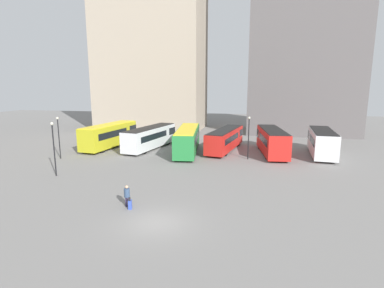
% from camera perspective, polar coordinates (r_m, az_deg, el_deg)
% --- Properties ---
extents(ground_plane, '(160.00, 160.00, 0.00)m').
position_cam_1_polar(ground_plane, '(19.93, -6.75, -14.66)').
color(ground_plane, slate).
extents(building_block_left, '(20.80, 13.17, 35.73)m').
position_cam_1_polar(building_block_left, '(64.13, -7.72, 19.09)').
color(building_block_left, tan).
rests_on(building_block_left, ground_plane).
extents(building_block_right, '(19.26, 12.95, 36.91)m').
position_cam_1_polar(building_block_right, '(61.32, 20.63, 19.47)').
color(building_block_right, '#5B5656').
rests_on(building_block_right, ground_plane).
extents(bus_0, '(3.82, 11.08, 3.33)m').
position_cam_1_polar(bus_0, '(44.49, -15.36, 1.73)').
color(bus_0, gold).
rests_on(bus_0, ground_plane).
extents(bus_1, '(4.36, 11.36, 3.02)m').
position_cam_1_polar(bus_1, '(42.49, -7.89, 1.38)').
color(bus_1, silver).
rests_on(bus_1, ground_plane).
extents(bus_2, '(4.09, 12.08, 3.21)m').
position_cam_1_polar(bus_2, '(39.60, -0.85, 0.93)').
color(bus_2, '#237A38').
rests_on(bus_2, ground_plane).
extents(bus_3, '(4.29, 11.28, 2.88)m').
position_cam_1_polar(bus_3, '(41.18, 6.37, 1.01)').
color(bus_3, red).
rests_on(bus_3, ground_plane).
extents(bus_4, '(3.81, 10.34, 3.23)m').
position_cam_1_polar(bus_4, '(39.85, 14.99, 0.63)').
color(bus_4, red).
rests_on(bus_4, ground_plane).
extents(bus_5, '(3.29, 9.33, 3.26)m').
position_cam_1_polar(bus_5, '(40.95, 23.52, 0.38)').
color(bus_5, silver).
rests_on(bus_5, ground_plane).
extents(traveler, '(0.51, 0.51, 1.60)m').
position_cam_1_polar(traveler, '(22.38, -12.29, -9.28)').
color(traveler, '#382D4C').
rests_on(traveler, ground_plane).
extents(suitcase, '(0.34, 0.44, 0.92)m').
position_cam_1_polar(suitcase, '(22.15, -11.72, -11.21)').
color(suitcase, '#334CB2').
rests_on(suitcase, ground_plane).
extents(lamp_post_0, '(0.28, 0.28, 5.05)m').
position_cam_1_polar(lamp_post_0, '(39.10, -24.06, 1.74)').
color(lamp_post_0, black).
rests_on(lamp_post_0, ground_plane).
extents(lamp_post_1, '(0.28, 0.28, 5.12)m').
position_cam_1_polar(lamp_post_1, '(36.06, 10.74, 1.86)').
color(lamp_post_1, black).
rests_on(lamp_post_1, ground_plane).
extents(lamp_post_2, '(0.28, 0.28, 5.27)m').
position_cam_1_polar(lamp_post_2, '(31.56, -24.86, -0.08)').
color(lamp_post_2, black).
rests_on(lamp_post_2, ground_plane).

